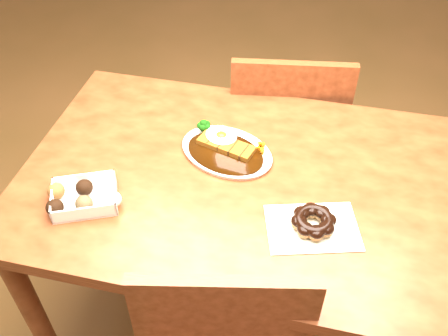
% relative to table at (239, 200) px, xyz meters
% --- Properties ---
extents(ground, '(6.00, 6.00, 0.00)m').
position_rel_table_xyz_m(ground, '(0.00, 0.00, -0.65)').
color(ground, brown).
rests_on(ground, ground).
extents(table, '(1.20, 0.80, 0.75)m').
position_rel_table_xyz_m(table, '(0.00, 0.00, 0.00)').
color(table, '#522210').
rests_on(table, ground).
extents(chair_far, '(0.48, 0.48, 0.87)m').
position_rel_table_xyz_m(chair_far, '(0.07, 0.54, -0.17)').
color(chair_far, '#522210').
rests_on(chair_far, ground).
extents(katsu_curry_plate, '(0.32, 0.28, 0.05)m').
position_rel_table_xyz_m(katsu_curry_plate, '(-0.06, 0.09, 0.11)').
color(katsu_curry_plate, white).
rests_on(katsu_curry_plate, table).
extents(donut_box, '(0.20, 0.18, 0.05)m').
position_rel_table_xyz_m(donut_box, '(-0.37, -0.19, 0.12)').
color(donut_box, white).
rests_on(donut_box, table).
extents(pon_de_ring, '(0.26, 0.21, 0.04)m').
position_rel_table_xyz_m(pon_de_ring, '(0.21, -0.14, 0.12)').
color(pon_de_ring, silver).
rests_on(pon_de_ring, table).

